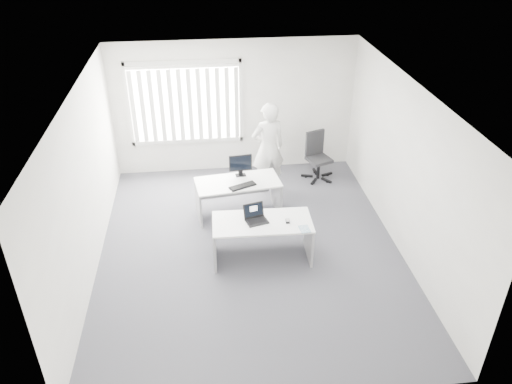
{
  "coord_description": "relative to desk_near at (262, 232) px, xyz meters",
  "views": [
    {
      "loc": [
        -0.69,
        -6.75,
        5.15
      ],
      "look_at": [
        0.12,
        0.15,
        1.03
      ],
      "focal_mm": 35.0,
      "sensor_mm": 36.0,
      "label": 1
    }
  ],
  "objects": [
    {
      "name": "ceiling",
      "position": [
        -0.17,
        0.25,
        2.28
      ],
      "size": [
        5.0,
        6.0,
        0.02
      ],
      "primitive_type": "cube",
      "color": "silver",
      "rests_on": "wall_back"
    },
    {
      "name": "desk_far",
      "position": [
        -0.27,
        1.38,
        -0.02
      ],
      "size": [
        1.6,
        0.9,
        0.69
      ],
      "rotation": [
        0.0,
        0.0,
        0.13
      ],
      "color": "white",
      "rests_on": "ground"
    },
    {
      "name": "booklet",
      "position": [
        0.63,
        -0.29,
        0.21
      ],
      "size": [
        0.17,
        0.22,
        0.01
      ],
      "primitive_type": "cube",
      "rotation": [
        0.0,
        0.0,
        0.11
      ],
      "color": "white",
      "rests_on": "desk_near"
    },
    {
      "name": "person",
      "position": [
        0.4,
        2.22,
        0.41
      ],
      "size": [
        0.77,
        0.6,
        1.86
      ],
      "primitive_type": "imported",
      "rotation": [
        0.0,
        0.0,
        3.39
      ],
      "color": "silver",
      "rests_on": "ground"
    },
    {
      "name": "laptop",
      "position": [
        -0.09,
        -0.01,
        0.33
      ],
      "size": [
        0.4,
        0.38,
        0.26
      ],
      "primitive_type": null,
      "rotation": [
        0.0,
        0.0,
        0.27
      ],
      "color": "black",
      "rests_on": "desk_near"
    },
    {
      "name": "wall_right",
      "position": [
        2.33,
        0.25,
        0.88
      ],
      "size": [
        0.02,
        6.0,
        2.8
      ],
      "primitive_type": "cube",
      "color": "silver",
      "rests_on": "ground"
    },
    {
      "name": "ground",
      "position": [
        -0.17,
        0.25,
        -0.52
      ],
      "size": [
        6.0,
        6.0,
        0.0
      ],
      "primitive_type": "plane",
      "color": "#585860",
      "rests_on": "ground"
    },
    {
      "name": "desk_near",
      "position": [
        0.0,
        0.0,
        0.0
      ],
      "size": [
        1.6,
        0.79,
        0.72
      ],
      "rotation": [
        0.0,
        0.0,
        -0.03
      ],
      "color": "white",
      "rests_on": "ground"
    },
    {
      "name": "wall_left",
      "position": [
        -2.67,
        0.25,
        0.88
      ],
      "size": [
        0.02,
        6.0,
        2.8
      ],
      "primitive_type": "cube",
      "color": "silver",
      "rests_on": "ground"
    },
    {
      "name": "paper_sheet",
      "position": [
        0.3,
        -0.11,
        0.2
      ],
      "size": [
        0.35,
        0.31,
        0.0
      ],
      "primitive_type": "cube",
      "rotation": [
        0.0,
        0.0,
        0.39
      ],
      "color": "white",
      "rests_on": "desk_near"
    },
    {
      "name": "mouse",
      "position": [
        0.4,
        -0.06,
        0.22
      ],
      "size": [
        0.07,
        0.11,
        0.04
      ],
      "primitive_type": null,
      "rotation": [
        0.0,
        0.0,
        -0.1
      ],
      "color": "#B7B6B9",
      "rests_on": "paper_sheet"
    },
    {
      "name": "wall_back",
      "position": [
        -0.17,
        3.25,
        0.88
      ],
      "size": [
        5.0,
        0.02,
        2.8
      ],
      "primitive_type": "cube",
      "color": "silver",
      "rests_on": "ground"
    },
    {
      "name": "wall_front",
      "position": [
        -0.17,
        -2.75,
        0.88
      ],
      "size": [
        5.0,
        0.02,
        2.8
      ],
      "primitive_type": "cube",
      "color": "silver",
      "rests_on": "ground"
    },
    {
      "name": "monitor",
      "position": [
        -0.2,
        1.6,
        0.38
      ],
      "size": [
        0.43,
        0.16,
        0.42
      ],
      "primitive_type": null,
      "rotation": [
        0.0,
        0.0,
        0.08
      ],
      "color": "black",
      "rests_on": "desk_far"
    },
    {
      "name": "window",
      "position": [
        -1.17,
        3.21,
        1.03
      ],
      "size": [
        2.32,
        0.06,
        1.76
      ],
      "primitive_type": "cube",
      "color": "silver",
      "rests_on": "wall_back"
    },
    {
      "name": "blinds",
      "position": [
        -1.17,
        3.15,
        1.0
      ],
      "size": [
        2.2,
        0.1,
        1.5
      ],
      "primitive_type": null,
      "color": "white",
      "rests_on": "wall_back"
    },
    {
      "name": "office_chair",
      "position": [
        1.5,
        2.6,
        -0.2
      ],
      "size": [
        0.74,
        0.74,
        1.02
      ],
      "rotation": [
        0.0,
        0.0,
        0.35
      ],
      "color": "black",
      "rests_on": "ground"
    },
    {
      "name": "keyboard",
      "position": [
        -0.2,
        1.18,
        0.19
      ],
      "size": [
        0.52,
        0.35,
        0.02
      ],
      "primitive_type": "cube",
      "rotation": [
        0.0,
        0.0,
        0.42
      ],
      "color": "black",
      "rests_on": "desk_far"
    }
  ]
}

